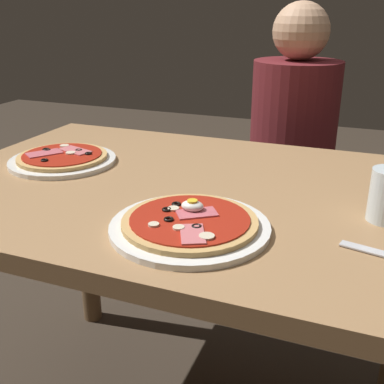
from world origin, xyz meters
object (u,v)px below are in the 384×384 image
(pizza_foreground, at_px, (190,224))
(diner_person, at_px, (290,171))
(pizza_across_left, at_px, (63,159))
(dining_table, at_px, (186,230))

(pizza_foreground, bearing_deg, diner_person, 89.02)
(diner_person, bearing_deg, pizza_across_left, 57.77)
(dining_table, bearing_deg, diner_person, 81.81)
(dining_table, bearing_deg, pizza_foreground, -66.34)
(dining_table, distance_m, diner_person, 0.81)
(dining_table, bearing_deg, pizza_across_left, 175.26)
(pizza_across_left, bearing_deg, dining_table, -4.74)
(dining_table, xyz_separation_m, pizza_foreground, (0.10, -0.22, 0.13))
(dining_table, xyz_separation_m, diner_person, (0.11, 0.79, -0.09))
(pizza_across_left, bearing_deg, diner_person, 57.77)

